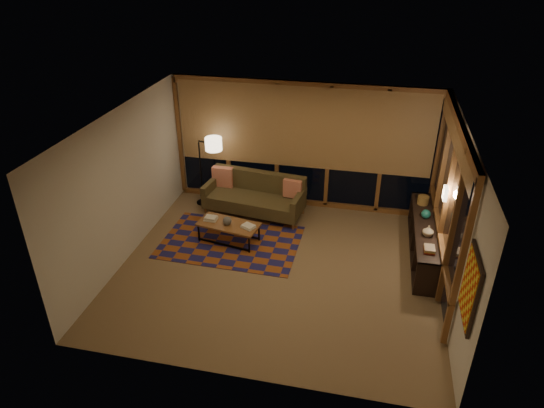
% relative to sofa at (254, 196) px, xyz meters
% --- Properties ---
extents(floor, '(5.50, 5.00, 0.01)m').
position_rel_sofa_xyz_m(floor, '(0.89, -1.80, -0.42)').
color(floor, olive).
rests_on(floor, ground).
extents(ceiling, '(5.50, 5.00, 0.01)m').
position_rel_sofa_xyz_m(ceiling, '(0.89, -1.80, 2.28)').
color(ceiling, silver).
rests_on(ceiling, walls).
extents(walls, '(5.51, 5.01, 2.70)m').
position_rel_sofa_xyz_m(walls, '(0.89, -1.80, 0.93)').
color(walls, silver).
rests_on(walls, floor).
extents(window_wall_back, '(5.30, 0.16, 2.60)m').
position_rel_sofa_xyz_m(window_wall_back, '(0.89, 0.63, 0.93)').
color(window_wall_back, brown).
rests_on(window_wall_back, walls).
extents(window_wall_right, '(0.16, 3.70, 2.60)m').
position_rel_sofa_xyz_m(window_wall_right, '(3.57, -1.20, 0.93)').
color(window_wall_right, brown).
rests_on(window_wall_right, walls).
extents(wall_art, '(0.06, 0.74, 0.94)m').
position_rel_sofa_xyz_m(wall_art, '(3.60, -3.65, 1.03)').
color(wall_art, '#BF2304').
rests_on(wall_art, walls).
extents(wall_sconce, '(0.12, 0.18, 0.22)m').
position_rel_sofa_xyz_m(wall_sconce, '(3.51, -1.35, 1.13)').
color(wall_sconce, beige).
rests_on(wall_sconce, walls).
extents(sofa, '(2.13, 1.09, 0.84)m').
position_rel_sofa_xyz_m(sofa, '(0.00, 0.00, 0.00)').
color(sofa, '#4C3F2A').
rests_on(sofa, floor).
extents(pillow_left, '(0.45, 0.16, 0.45)m').
position_rel_sofa_xyz_m(pillow_left, '(-0.76, 0.31, 0.22)').
color(pillow_left, red).
rests_on(pillow_left, sofa).
extents(pillow_right, '(0.40, 0.18, 0.38)m').
position_rel_sofa_xyz_m(pillow_right, '(0.80, 0.09, 0.19)').
color(pillow_right, red).
rests_on(pillow_right, sofa).
extents(area_rug, '(2.62, 1.78, 0.01)m').
position_rel_sofa_xyz_m(area_rug, '(-0.17, -1.18, -0.41)').
color(area_rug, brown).
rests_on(area_rug, floor).
extents(coffee_table, '(1.24, 0.73, 0.39)m').
position_rel_sofa_xyz_m(coffee_table, '(-0.21, -1.13, -0.23)').
color(coffee_table, brown).
rests_on(coffee_table, floor).
extents(book_stack_a, '(0.26, 0.21, 0.07)m').
position_rel_sofa_xyz_m(book_stack_a, '(-0.58, -1.08, 0.01)').
color(book_stack_a, silver).
rests_on(book_stack_a, coffee_table).
extents(book_stack_b, '(0.33, 0.30, 0.05)m').
position_rel_sofa_xyz_m(book_stack_b, '(0.19, -1.18, -0.01)').
color(book_stack_b, silver).
rests_on(book_stack_b, coffee_table).
extents(ceramic_pot, '(0.18, 0.18, 0.17)m').
position_rel_sofa_xyz_m(ceramic_pot, '(-0.22, -1.17, 0.05)').
color(ceramic_pot, '#232424').
rests_on(ceramic_pot, coffee_table).
extents(floor_lamp, '(0.60, 0.47, 1.59)m').
position_rel_sofa_xyz_m(floor_lamp, '(-1.22, 0.23, 0.38)').
color(floor_lamp, black).
rests_on(floor_lamp, floor).
extents(bookshelf, '(0.40, 2.53, 0.63)m').
position_rel_sofa_xyz_m(bookshelf, '(3.38, -0.80, -0.10)').
color(bookshelf, black).
rests_on(bookshelf, floor).
extents(basket, '(0.21, 0.21, 0.16)m').
position_rel_sofa_xyz_m(basket, '(3.36, -0.01, 0.29)').
color(basket, '#A78941').
rests_on(basket, bookshelf).
extents(teal_bowl, '(0.19, 0.19, 0.17)m').
position_rel_sofa_xyz_m(teal_bowl, '(3.38, -0.57, 0.30)').
color(teal_bowl, '#1C6A5E').
rests_on(teal_bowl, bookshelf).
extents(vase, '(0.20, 0.20, 0.20)m').
position_rel_sofa_xyz_m(vase, '(3.38, -1.19, 0.31)').
color(vase, tan).
rests_on(vase, bookshelf).
extents(shelf_book_stack, '(0.24, 0.28, 0.07)m').
position_rel_sofa_xyz_m(shelf_book_stack, '(3.38, -1.66, 0.25)').
color(shelf_book_stack, silver).
rests_on(shelf_book_stack, bookshelf).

